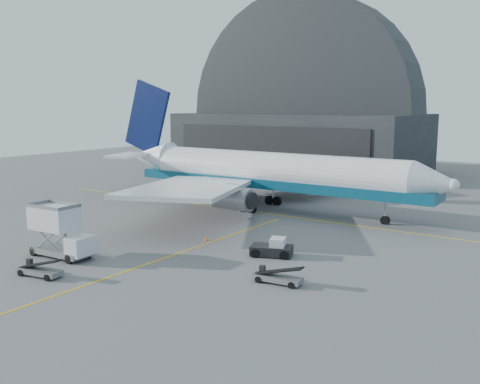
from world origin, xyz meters
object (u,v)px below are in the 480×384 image
Objects in this scene: airliner at (261,172)px; pushback_tug at (273,249)px; belt_loader_a at (39,270)px; catering_truck at (59,232)px; belt_loader_b at (277,277)px.

pushback_tug is at bearing -54.88° from airliner.
belt_loader_a is at bearing -149.62° from pushback_tug.
pushback_tug is at bearing 32.74° from catering_truck.
pushback_tug is 0.99× the size of belt_loader_a.
pushback_tug is 20.45m from belt_loader_a.
catering_truck is at bearing 117.31° from belt_loader_a.
airliner is 30.52m from catering_truck.
airliner reaches higher than belt_loader_b.
belt_loader_a is (3.38, -4.61, -1.85)m from catering_truck.
catering_truck is 6.01m from belt_loader_a.
catering_truck is 1.63× the size of belt_loader_b.
pushback_tug is 7.74m from belt_loader_b.
belt_loader_b is (17.02, 9.56, -0.02)m from belt_loader_a.
belt_loader_a is (0.55, -34.89, -4.49)m from airliner.
pushback_tug reaches higher than belt_loader_b.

